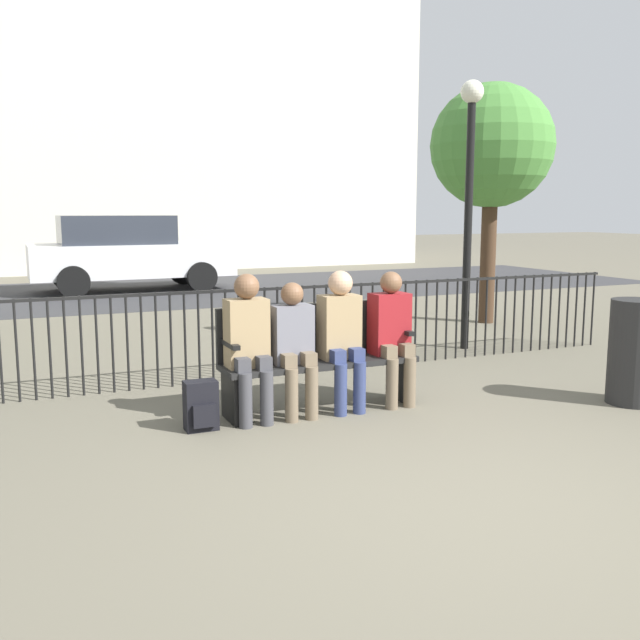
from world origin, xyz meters
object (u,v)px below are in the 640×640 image
at_px(seated_person_2, 342,333).
at_px(lamp_post, 470,171).
at_px(seated_person_1, 294,342).
at_px(park_bench, 316,353).
at_px(backpack, 201,406).
at_px(tree_0, 492,148).
at_px(parked_car_0, 128,252).
at_px(seated_person_0, 249,340).
at_px(seated_person_3, 392,331).
at_px(trash_bin, 635,352).

distance_m(seated_person_2, lamp_post, 3.57).
bearing_deg(seated_person_1, park_bench, 26.63).
height_order(seated_person_2, backpack, seated_person_2).
bearing_deg(tree_0, seated_person_2, -140.02).
distance_m(tree_0, parked_car_0, 8.25).
relative_size(tree_0, lamp_post, 1.10).
bearing_deg(lamp_post, backpack, -153.22).
bearing_deg(parked_car_0, backpack, -95.97).
relative_size(seated_person_0, backpack, 3.07).
xyz_separation_m(seated_person_0, seated_person_3, (1.34, -0.00, -0.02)).
relative_size(seated_person_0, parked_car_0, 0.29).
relative_size(park_bench, trash_bin, 1.83).
height_order(park_bench, tree_0, tree_0).
xyz_separation_m(tree_0, lamp_post, (-1.55, -1.62, -0.46)).
bearing_deg(trash_bin, seated_person_3, 156.04).
relative_size(tree_0, trash_bin, 3.82).
relative_size(seated_person_1, seated_person_3, 0.95).
bearing_deg(park_bench, parked_car_0, 90.07).
bearing_deg(parked_car_0, tree_0, -57.06).
xyz_separation_m(seated_person_1, trash_bin, (2.95, -0.89, -0.16)).
bearing_deg(tree_0, seated_person_3, -136.39).
distance_m(seated_person_3, trash_bin, 2.20).
bearing_deg(trash_bin, seated_person_2, 160.40).
bearing_deg(seated_person_0, seated_person_3, -0.07).
xyz_separation_m(park_bench, parked_car_0, (-0.01, 10.13, 0.35)).
distance_m(seated_person_0, seated_person_3, 1.35).
bearing_deg(backpack, seated_person_2, 4.04).
xyz_separation_m(backpack, lamp_post, (3.91, 1.97, 2.01)).
height_order(seated_person_1, seated_person_3, seated_person_3).
distance_m(backpack, tree_0, 6.98).
xyz_separation_m(park_bench, seated_person_2, (0.18, -0.13, 0.19)).
relative_size(seated_person_0, seated_person_1, 1.08).
xyz_separation_m(park_bench, seated_person_3, (0.68, -0.13, 0.17)).
bearing_deg(seated_person_3, backpack, -177.14).
relative_size(park_bench, seated_person_2, 1.42).
height_order(seated_person_2, seated_person_3, seated_person_2).
relative_size(backpack, parked_car_0, 0.10).
height_order(park_bench, seated_person_2, seated_person_2).
height_order(seated_person_2, lamp_post, lamp_post).
distance_m(seated_person_3, parked_car_0, 10.28).
distance_m(park_bench, backpack, 1.16).
bearing_deg(lamp_post, seated_person_3, -138.53).
relative_size(lamp_post, parked_car_0, 0.78).
bearing_deg(seated_person_0, seated_person_2, -0.02).
xyz_separation_m(seated_person_2, parked_car_0, (-0.20, 10.25, 0.16)).
relative_size(seated_person_0, seated_person_2, 1.00).
bearing_deg(trash_bin, tree_0, 69.09).
bearing_deg(tree_0, backpack, -146.63).
relative_size(seated_person_0, trash_bin, 1.29).
xyz_separation_m(seated_person_2, lamp_post, (2.63, 1.88, 1.52)).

